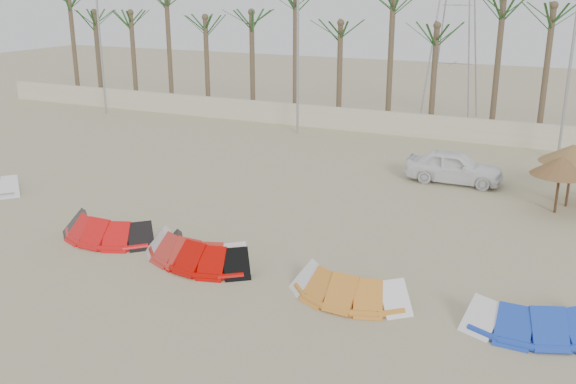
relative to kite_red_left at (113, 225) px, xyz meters
The scene contains 15 objects.
ground 5.62m from the kite_red_left, 28.14° to the right, with size 120.00×120.00×0.00m, color tan.
boundary_wall 19.98m from the kite_red_left, 75.69° to the left, with size 60.00×0.30×1.30m, color beige.
palm_line 22.42m from the kite_red_left, 74.96° to the left, with size 52.00×4.00×7.70m.
lamp_a 23.57m from the kite_red_left, 130.88° to the left, with size 1.25×0.14×11.00m.
lamp_b 18.19m from the kite_red_left, 93.38° to the left, with size 1.25×0.14×11.00m.
lamp_c 22.32m from the kite_red_left, 53.22° to the left, with size 1.25×0.14×11.00m.
pylon 26.05m from the kite_red_left, 76.82° to the left, with size 3.00×3.00×14.00m, color #A5A8AD, non-canonical shape.
kite_red_left is the anchor object (origin of this frame).
kite_red_mid 4.00m from the kite_red_left, ahead, with size 3.50×1.86×0.90m.
kite_red_right 3.65m from the kite_red_left, ahead, with size 3.62×1.61×0.90m.
kite_orange 8.80m from the kite_red_left, ahead, with size 3.39×1.66×0.90m.
kite_blue 13.59m from the kite_red_left, ahead, with size 3.97×2.61×0.90m.
parasol_left 17.00m from the kite_red_left, 36.12° to the left, with size 2.46×2.46×2.45m.
parasol_mid 16.15m from the kite_red_left, 34.11° to the left, with size 2.15×2.15×2.16m.
car 14.51m from the kite_red_left, 51.20° to the left, with size 1.64×4.07×1.39m, color white.
Camera 1 is at (9.00, -13.08, 8.06)m, focal length 40.00 mm.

